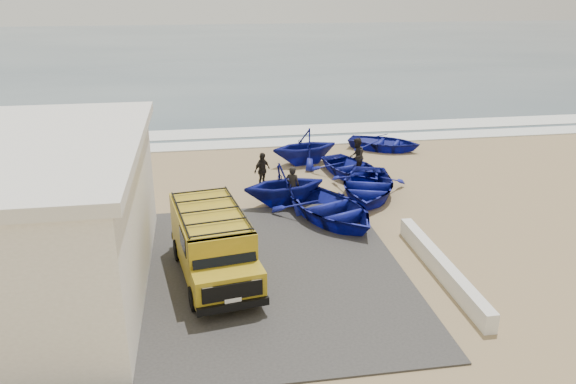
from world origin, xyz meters
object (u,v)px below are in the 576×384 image
boat_near_right (367,186)px  boat_mid_left (284,184)px  van (213,242)px  boat_near_left (330,208)px  boat_far_left (305,146)px  fisherman_middle (357,156)px  fisherman_front (292,186)px  boat_mid_right (352,168)px  boat_far_right (384,143)px  parapet (441,267)px  fisherman_back (262,170)px

boat_near_right → boat_mid_left: size_ratio=1.37×
boat_near_right → van: bearing=-120.2°
boat_near_left → boat_far_left: 6.81m
boat_near_right → fisherman_middle: fisherman_middle is taller
fisherman_front → fisherman_middle: fisherman_middle is taller
boat_mid_right → boat_near_right: bearing=-107.8°
boat_mid_right → boat_far_right: boat_mid_right is taller
boat_far_right → boat_far_left: bearing=140.5°
boat_far_left → fisherman_middle: (1.99, -1.91, -0.01)m
parapet → fisherman_middle: bearing=89.7°
parapet → boat_near_right: size_ratio=1.38×
boat_near_right → boat_far_left: 4.99m
boat_mid_right → boat_far_right: bearing=37.5°
van → fisherman_middle: bearing=42.2°
boat_mid_right → fisherman_middle: size_ratio=2.31×
boat_far_right → fisherman_front: bearing=169.3°
fisherman_front → boat_mid_right: bearing=-112.7°
boat_mid_right → fisherman_back: size_ratio=2.53×
boat_near_right → boat_mid_left: 3.46m
boat_far_left → fisherman_back: boat_far_left is taller
boat_near_left → boat_mid_left: size_ratio=1.42×
parapet → boat_mid_right: boat_mid_right is taller
parapet → fisherman_front: fisherman_front is taller
boat_near_left → boat_mid_right: size_ratio=1.18×
boat_far_right → parapet: bearing=-160.4°
boat_far_left → boat_far_right: bearing=96.0°
fisherman_front → boat_far_right: bearing=-106.1°
boat_near_right → fisherman_back: fisherman_back is taller
van → boat_mid_right: size_ratio=1.30×
boat_near_right → fisherman_front: bearing=-153.8°
fisherman_middle → boat_near_right: bearing=17.4°
boat_mid_left → boat_near_right: bearing=-94.7°
boat_near_left → fisherman_back: fisherman_back is taller
boat_far_left → parapet: bearing=-4.1°
boat_near_left → boat_mid_right: 4.96m
boat_near_left → fisherman_middle: 5.42m
boat_near_left → parapet: bearing=-84.7°
boat_near_left → fisherman_middle: (2.33, 4.87, 0.36)m
boat_near_left → boat_mid_left: bearing=107.1°
van → fisherman_back: bearing=63.4°
boat_mid_left → fisherman_back: size_ratio=2.11×
van → boat_near_right: 8.42m
boat_near_left → boat_far_left: bearing=65.5°
boat_far_left → boat_far_right: boat_far_left is taller
boat_far_left → fisherman_back: (-2.36, -2.96, -0.09)m
parapet → boat_mid_left: bearing=120.6°
boat_near_right → fisherman_front: 3.16m
boat_near_left → boat_far_right: bearing=38.6°
boat_near_left → fisherman_back: 4.34m
boat_far_left → fisherman_middle: 2.76m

